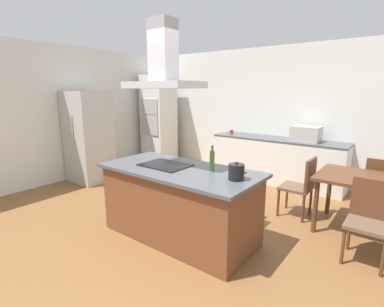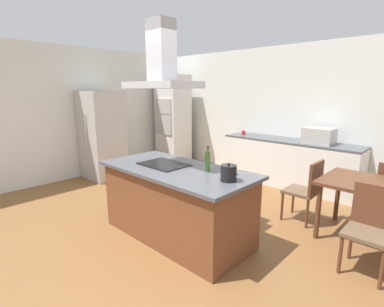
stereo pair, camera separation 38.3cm
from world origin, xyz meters
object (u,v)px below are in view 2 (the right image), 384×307
object	(u,v)px
tea_kettle	(229,173)
coffee_mug_red	(243,133)
refrigerator	(102,135)
chair_at_left_end	(307,187)
olive_oil_bottle	(208,161)
wall_oven_stack	(173,120)
chair_facing_island	(371,224)
cooktop	(164,164)
countertop_microwave	(319,136)
range_hood	(162,67)

from	to	relation	value
tea_kettle	coffee_mug_red	bearing A→B (deg)	120.79
tea_kettle	refrigerator	size ratio (longest dim) A/B	0.12
tea_kettle	refrigerator	world-z (taller)	refrigerator
chair_at_left_end	olive_oil_bottle	bearing A→B (deg)	-115.10
wall_oven_stack	refrigerator	world-z (taller)	wall_oven_stack
chair_at_left_end	chair_facing_island	bearing A→B (deg)	-36.01
olive_oil_bottle	wall_oven_stack	xyz separation A→B (m)	(-3.28, 2.50, 0.07)
wall_oven_stack	chair_facing_island	distance (m)	5.20
cooktop	countertop_microwave	bearing A→B (deg)	73.14
coffee_mug_red	countertop_microwave	bearing A→B (deg)	1.34
cooktop	range_hood	world-z (taller)	range_hood
chair_facing_island	wall_oven_stack	bearing A→B (deg)	159.82
olive_oil_bottle	chair_facing_island	size ratio (longest dim) A/B	0.34
coffee_mug_red	refrigerator	size ratio (longest dim) A/B	0.05
tea_kettle	olive_oil_bottle	distance (m)	0.41
cooktop	coffee_mug_red	size ratio (longest dim) A/B	6.67
countertop_microwave	range_hood	distance (m)	3.19
olive_oil_bottle	range_hood	world-z (taller)	range_hood
refrigerator	cooktop	bearing A→B (deg)	-14.15
chair_facing_island	range_hood	world-z (taller)	range_hood
chair_at_left_end	wall_oven_stack	bearing A→B (deg)	164.15
cooktop	olive_oil_bottle	size ratio (longest dim) A/B	2.00
countertop_microwave	refrigerator	bearing A→B (deg)	-148.91
coffee_mug_red	refrigerator	distance (m)	2.99
coffee_mug_red	chair_at_left_end	distance (m)	2.38
olive_oil_bottle	refrigerator	xyz separation A→B (m)	(-3.36, 0.55, -0.12)
chair_at_left_end	chair_facing_island	xyz separation A→B (m)	(0.92, -0.67, 0.00)
wall_oven_stack	chair_at_left_end	distance (m)	4.13
cooktop	wall_oven_stack	distance (m)	3.77
countertop_microwave	wall_oven_stack	distance (m)	3.55
cooktop	refrigerator	distance (m)	2.84
olive_oil_bottle	chair_at_left_end	world-z (taller)	olive_oil_bottle
olive_oil_bottle	chair_at_left_end	distance (m)	1.61
tea_kettle	chair_at_left_end	world-z (taller)	tea_kettle
coffee_mug_red	wall_oven_stack	distance (m)	2.01
olive_oil_bottle	chair_at_left_end	xyz separation A→B (m)	(0.65, 1.38, -0.52)
olive_oil_bottle	coffee_mug_red	xyz separation A→B (m)	(-1.29, 2.70, -0.08)
chair_at_left_end	coffee_mug_red	bearing A→B (deg)	145.89
countertop_microwave	chair_facing_island	world-z (taller)	countertop_microwave
wall_oven_stack	olive_oil_bottle	bearing A→B (deg)	-37.30
cooktop	refrigerator	size ratio (longest dim) A/B	0.33
coffee_mug_red	chair_facing_island	world-z (taller)	coffee_mug_red
cooktop	range_hood	xyz separation A→B (m)	(-0.00, 0.00, 1.20)
wall_oven_stack	chair_at_left_end	xyz separation A→B (m)	(3.93, -1.12, -0.59)
cooktop	countertop_microwave	xyz separation A→B (m)	(0.87, 2.88, 0.13)
cooktop	coffee_mug_red	world-z (taller)	coffee_mug_red
chair_at_left_end	chair_facing_island	distance (m)	1.13
tea_kettle	wall_oven_stack	bearing A→B (deg)	144.47
coffee_mug_red	range_hood	distance (m)	3.14
countertop_microwave	wall_oven_stack	world-z (taller)	wall_oven_stack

